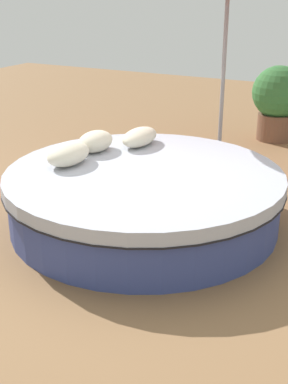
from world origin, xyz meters
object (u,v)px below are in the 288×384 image
(round_bed, at_px, (144,197))
(throw_pillow_2, at_px, (68,154))
(throw_pillow_1, at_px, (95,141))
(planter, at_px, (278,99))
(throw_pillow_0, at_px, (140,137))

(round_bed, relative_size, throw_pillow_2, 5.02)
(throw_pillow_1, xyz_separation_m, planter, (3.12, -1.08, -0.04))
(round_bed, bearing_deg, throw_pillow_0, 30.94)
(round_bed, xyz_separation_m, throw_pillow_2, (-0.17, 0.72, 0.36))
(throw_pillow_2, bearing_deg, throw_pillow_1, 0.17)
(round_bed, distance_m, throw_pillow_2, 0.82)
(throw_pillow_0, relative_size, planter, 0.52)
(throw_pillow_0, bearing_deg, planter, -16.00)
(throw_pillow_1, height_order, planter, planter)
(throw_pillow_0, xyz_separation_m, throw_pillow_1, (-0.39, 0.30, 0.01))
(throw_pillow_0, distance_m, planter, 2.83)
(round_bed, relative_size, throw_pillow_1, 5.66)
(throw_pillow_0, bearing_deg, round_bed, -149.06)
(throw_pillow_1, distance_m, planter, 3.30)
(throw_pillow_0, height_order, throw_pillow_1, throw_pillow_1)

